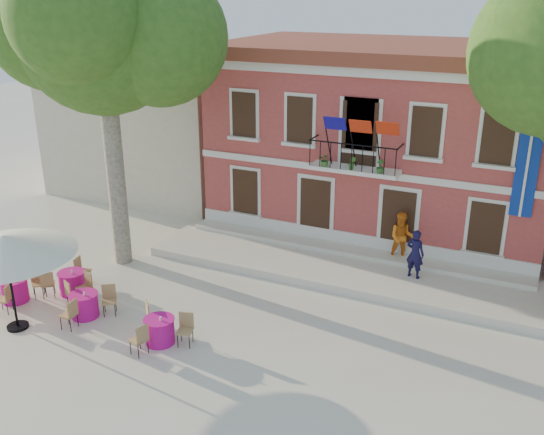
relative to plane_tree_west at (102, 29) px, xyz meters
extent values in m
plane|color=beige|center=(5.60, -1.84, -8.27)|extent=(90.00, 90.00, 0.00)
cube|color=#B84642|center=(7.60, 8.16, -4.77)|extent=(13.00, 8.00, 7.00)
cube|color=brown|center=(7.60, 8.16, -1.02)|extent=(13.50, 8.50, 0.50)
cube|color=silver|center=(7.60, 4.21, -1.42)|extent=(13.30, 0.35, 0.35)
cube|color=silver|center=(7.60, 3.71, -4.77)|extent=(3.20, 0.90, 0.15)
cube|color=black|center=(7.60, 3.31, -3.77)|extent=(3.20, 0.04, 0.04)
cube|color=#0D2F97|center=(13.20, 4.10, -3.97)|extent=(0.70, 0.05, 3.60)
cube|color=#120B80|center=(6.70, 2.96, -3.02)|extent=(0.76, 0.27, 0.47)
cube|color=red|center=(7.60, 2.96, -3.02)|extent=(0.76, 0.29, 0.47)
cube|color=red|center=(8.50, 2.96, -3.02)|extent=(0.76, 0.27, 0.47)
imported|color=#26591E|center=(6.60, 3.41, -4.46)|extent=(0.43, 0.37, 0.48)
imported|color=#26591E|center=(7.60, 3.41, -4.46)|extent=(0.26, 0.21, 0.48)
imported|color=#26591E|center=(8.60, 3.41, -4.46)|extent=(0.27, 0.27, 0.48)
cube|color=beige|center=(-3.90, 9.16, -5.27)|extent=(9.00, 9.00, 6.00)
cube|color=brown|center=(-3.90, 9.16, -2.07)|extent=(9.40, 9.40, 0.40)
cube|color=silver|center=(7.60, 2.56, -8.12)|extent=(14.00, 3.40, 0.30)
cylinder|color=#A59E84|center=(0.00, 0.00, -4.71)|extent=(0.64, 0.64, 7.12)
sphere|color=#2B5319|center=(0.00, 0.00, 0.07)|extent=(5.70, 5.70, 5.70)
cylinder|color=black|center=(0.11, -5.17, -8.23)|extent=(0.64, 0.64, 0.08)
cylinder|color=black|center=(0.11, -5.17, -6.95)|extent=(0.07, 0.07, 2.65)
cone|color=white|center=(0.11, -5.17, -5.57)|extent=(4.02, 4.02, 0.58)
imported|color=#121035|center=(10.20, 2.64, -7.11)|extent=(0.70, 0.54, 1.72)
imported|color=orange|center=(9.48, 3.72, -7.05)|extent=(1.04, 0.89, 1.84)
cylinder|color=#D0138B|center=(0.08, -2.77, -7.90)|extent=(0.84, 0.84, 0.75)
cylinder|color=#D0138B|center=(0.08, -2.77, -7.51)|extent=(0.90, 0.90, 0.02)
cube|color=tan|center=(-0.48, -3.27, -7.80)|extent=(0.59, 0.59, 0.95)
cube|color=tan|center=(0.79, -3.00, -7.80)|extent=(0.53, 0.53, 0.95)
cube|color=tan|center=(-0.08, -2.04, -7.80)|extent=(0.50, 0.50, 0.95)
cylinder|color=#D0138B|center=(4.46, -4.04, -7.90)|extent=(0.84, 0.84, 0.75)
cylinder|color=#D0138B|center=(4.46, -4.04, -7.51)|extent=(0.90, 0.90, 0.02)
cube|color=tan|center=(5.18, -3.84, -7.80)|extent=(0.52, 0.52, 0.95)
cube|color=tan|center=(3.92, -3.52, -7.80)|extent=(0.59, 0.59, 0.95)
cube|color=tan|center=(4.27, -4.77, -7.80)|extent=(0.51, 0.51, 0.95)
cylinder|color=#D0138B|center=(-1.24, -3.97, -7.90)|extent=(0.84, 0.84, 0.75)
cylinder|color=#D0138B|center=(-1.24, -3.97, -7.51)|extent=(0.90, 0.90, 0.02)
cube|color=tan|center=(-0.96, -4.67, -7.80)|extent=(0.55, 0.55, 0.95)
cube|color=tan|center=(-0.78, -3.38, -7.80)|extent=(0.59, 0.59, 0.95)
cube|color=tan|center=(-1.98, -3.87, -7.80)|extent=(0.47, 0.47, 0.95)
cylinder|color=#D0138B|center=(1.49, -3.79, -7.90)|extent=(0.84, 0.84, 0.75)
cylinder|color=#D0138B|center=(1.49, -3.79, -7.51)|extent=(0.90, 0.90, 0.02)
cube|color=tan|center=(2.10, -3.36, -7.80)|extent=(0.58, 0.58, 0.95)
cube|color=tan|center=(0.81, -3.47, -7.80)|extent=(0.56, 0.56, 0.95)
cube|color=tan|center=(1.55, -4.54, -7.80)|extent=(0.45, 0.45, 0.95)
camera|label=1|loc=(13.70, -16.25, 1.29)|focal=40.00mm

